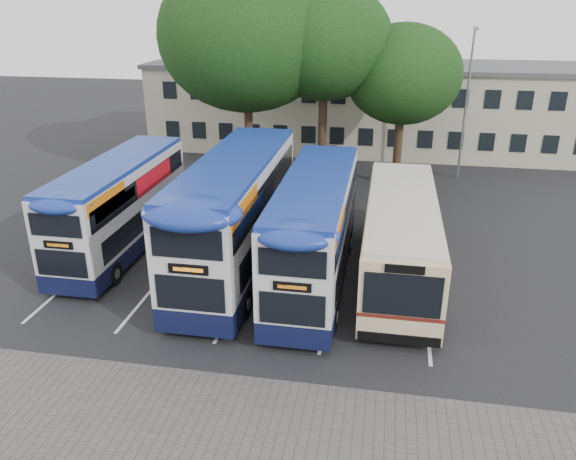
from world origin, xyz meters
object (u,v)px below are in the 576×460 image
Objects in this scene: lamp_post at (467,97)px; tree_right at (403,75)px; bus_single at (401,233)px; bus_dd_left at (121,202)px; bus_dd_right at (315,226)px; tree_mid at (324,42)px; bus_dd_mid at (236,210)px; tree_left at (246,36)px.

lamp_post is 0.97× the size of tree_right.
bus_single is (-3.77, -14.27, -3.22)m from lamp_post.
bus_dd_right is (8.84, -1.60, 0.12)m from bus_dd_left.
bus_dd_right is 3.57m from bus_single.
bus_dd_mid is (-2.03, -12.11, -5.67)m from tree_mid.
bus_dd_left is (-15.93, -13.87, -2.82)m from lamp_post.
bus_single is (4.59, -11.54, -6.43)m from tree_mid.
lamp_post is at bearing 28.99° from tree_right.
lamp_post is 0.79× the size of bus_dd_mid.
tree_left reaches higher than bus_dd_mid.
tree_left is at bearing -165.88° from lamp_post.
bus_dd_mid is at bearing -99.53° from tree_mid.
bus_dd_left is (-3.21, -10.67, -6.35)m from tree_left.
tree_right is 14.78m from bus_dd_mid.
lamp_post is 0.92× the size of bus_dd_left.
bus_dd_mid is 1.04× the size of bus_single.
bus_dd_left is 0.95× the size of bus_dd_right.
tree_right is 0.82× the size of bus_dd_mid.
bus_dd_mid is 1.10× the size of bus_dd_right.
tree_right reaches higher than bus_dd_left.
lamp_post is 4.69m from tree_right.
bus_dd_mid is at bearing -175.05° from bus_single.
bus_dd_mid is 6.69m from bus_single.
tree_mid is 1.11× the size of bus_dd_right.
tree_left is (-12.73, -3.20, 3.53)m from lamp_post.
tree_right is (4.46, 0.57, -1.75)m from tree_mid.
tree_right is at bearing 62.88° from bus_dd_mid.
tree_mid is 14.76m from bus_dd_left.
bus_dd_left is at bearing -135.79° from tree_right.
tree_mid reaches higher than lamp_post.
tree_left is 1.37× the size of tree_right.
tree_right is 14.30m from bus_dd_right.
tree_mid is (-8.36, -2.73, 3.21)m from lamp_post.
tree_mid reaches higher than bus_single.
tree_left reaches higher than bus_single.
bus_single is (3.32, 1.20, -0.52)m from bus_dd_right.
tree_left is at bearing 114.67° from bus_dd_right.
tree_right is (8.83, 1.04, -2.06)m from tree_left.
tree_left is 4.40m from tree_mid.
tree_left is 1.11× the size of tree_mid.
bus_dd_mid is at bearing -78.67° from tree_left.
tree_left is at bearing -173.27° from tree_right.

